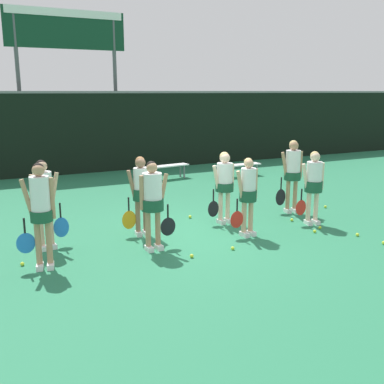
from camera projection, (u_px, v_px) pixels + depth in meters
ground_plane at (191, 235)px, 9.34m from camera, size 140.00×140.00×0.00m
fence_windscreen at (93, 132)px, 16.19m from camera, size 60.00×0.08×2.93m
scoreboard at (67, 44)px, 16.06m from camera, size 4.23×0.15×5.75m
bench_courtside at (238, 166)px, 15.62m from camera, size 1.69×0.42×0.43m
bench_far at (162, 168)px, 15.05m from camera, size 1.96×0.61×0.48m
player_0 at (40, 207)px, 7.34m from camera, size 0.65×0.36×1.79m
player_1 at (153, 198)px, 8.24m from camera, size 0.70×0.41×1.68m
player_2 at (248, 191)px, 9.08m from camera, size 0.64×0.35×1.62m
player_3 at (313, 182)px, 9.89m from camera, size 0.66×0.39×1.64m
player_4 at (44, 197)px, 8.30m from camera, size 0.66×0.38×1.70m
player_5 at (141, 190)px, 9.12m from camera, size 0.63×0.34×1.64m
player_6 at (224, 181)px, 9.97m from camera, size 0.67×0.41×1.62m
player_7 at (292, 170)px, 10.86m from camera, size 0.68×0.41×1.77m
tennis_ball_0 at (190, 217)px, 10.54m from camera, size 0.07×0.07×0.07m
tennis_ball_1 at (192, 256)px, 8.03m from camera, size 0.07×0.07×0.07m
tennis_ball_2 at (384, 243)px, 8.74m from camera, size 0.07×0.07×0.07m
tennis_ball_3 at (320, 227)px, 9.72m from camera, size 0.07×0.07×0.07m
tennis_ball_4 at (325, 207)px, 11.47m from camera, size 0.07×0.07×0.07m
tennis_ball_5 at (233, 248)px, 8.44m from camera, size 0.07×0.07×0.07m
tennis_ball_6 at (358, 235)px, 9.22m from camera, size 0.07×0.07×0.07m
tennis_ball_7 at (22, 264)px, 7.67m from camera, size 0.07×0.07×0.07m
tennis_ball_8 at (292, 220)px, 10.29m from camera, size 0.07×0.07×0.07m
tennis_ball_9 at (315, 231)px, 9.46m from camera, size 0.07×0.07×0.07m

